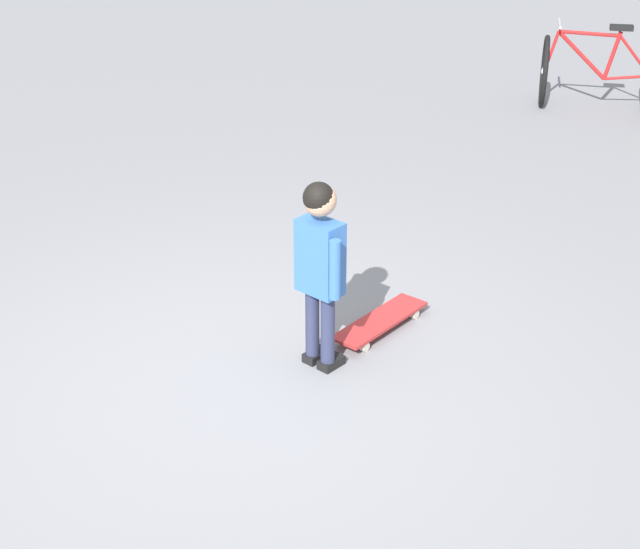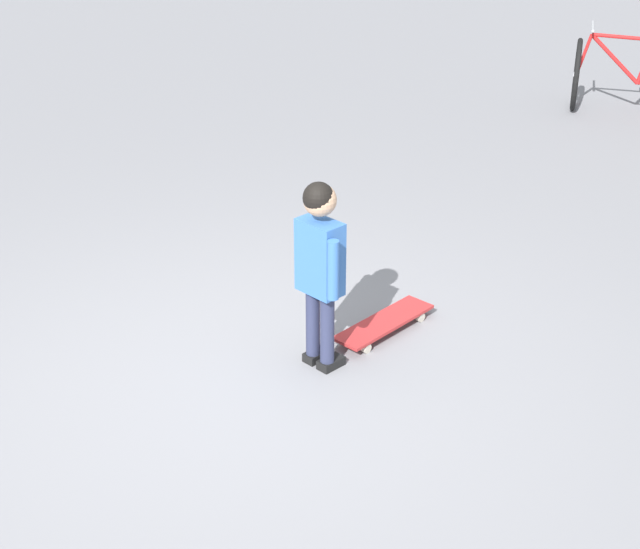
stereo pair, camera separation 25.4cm
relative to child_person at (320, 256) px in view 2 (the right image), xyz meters
The scene contains 4 objects.
ground_plane 0.83m from the child_person, behind, with size 50.00×50.00×0.00m, color gray.
child_person is the anchor object (origin of this frame).
skateboard 0.79m from the child_person, ahead, with size 0.72×0.31×0.07m.
bicycle_near 5.66m from the child_person, 20.47° to the left, with size 1.22×1.28×0.85m.
Camera 2 is at (-2.12, -3.56, 2.70)m, focal length 52.65 mm.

